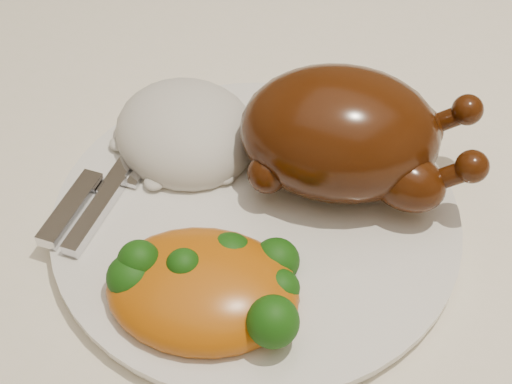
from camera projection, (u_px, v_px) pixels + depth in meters
The scene contains 7 objects.
dining_table at pixel (436, 234), 0.64m from camera, with size 1.60×0.90×0.76m.
tablecloth at pixel (452, 177), 0.59m from camera, with size 1.73×1.03×0.18m.
dinner_plate at pixel (256, 217), 0.51m from camera, with size 0.28×0.28×0.01m, color white.
roast_chicken at pixel (345, 134), 0.50m from camera, with size 0.19×0.15×0.09m.
rice_mound at pixel (186, 133), 0.55m from camera, with size 0.15×0.14×0.06m.
mac_and_cheese at pixel (210, 287), 0.45m from camera, with size 0.15×0.13×0.05m.
cutlery at pixel (104, 190), 0.51m from camera, with size 0.05×0.17×0.01m.
Camera 1 is at (0.07, -0.43, 1.16)m, focal length 50.00 mm.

